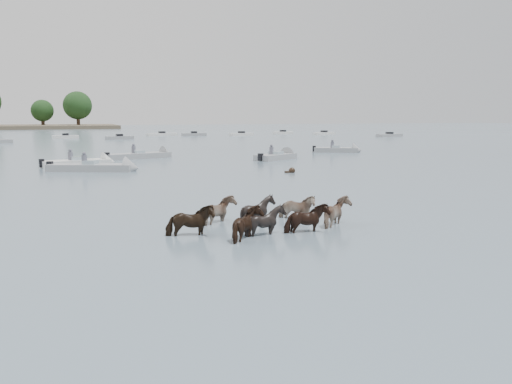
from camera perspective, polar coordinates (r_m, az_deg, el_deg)
name	(u,v)px	position (r m, az deg, el deg)	size (l,w,h in m)	color
ground	(240,236)	(16.08, -1.83, -4.96)	(400.00, 400.00, 0.00)	#4B5E6C
pony_herd	(266,219)	(17.05, 1.12, -2.99)	(6.66, 4.11, 1.28)	black
swimming_pony	(291,171)	(34.09, 3.94, 2.34)	(0.72, 0.44, 0.44)	black
motorboat_a	(87,163)	(40.69, -18.28, 3.11)	(5.55, 2.55, 1.92)	silver
motorboat_b	(103,168)	(36.47, -16.69, 2.60)	(6.27, 3.83, 1.92)	gray
motorboat_c	(147,155)	(46.91, -12.04, 4.00)	(6.36, 3.38, 1.92)	gray
motorboat_d	(281,156)	(44.67, 2.75, 3.97)	(4.78, 3.71, 1.92)	gray
motorboat_e	(343,150)	(53.75, 9.62, 4.62)	(5.05, 3.66, 1.92)	gray
distant_flotilla	(93,136)	(91.64, -17.64, 5.92)	(102.20, 28.38, 0.93)	gray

